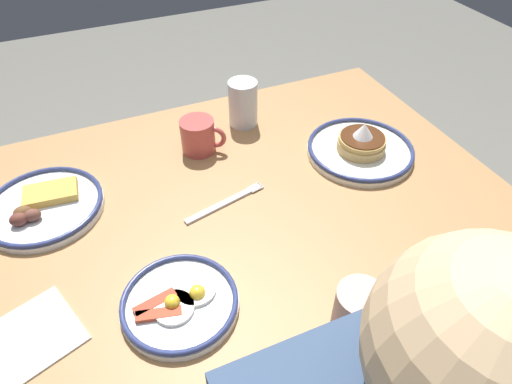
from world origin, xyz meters
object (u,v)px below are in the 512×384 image
(fork_near, at_px, (226,203))
(plate_far_companion, at_px, (361,148))
(plate_center_pancakes, at_px, (180,302))
(coffee_mug, at_px, (199,135))
(paper_napkin, at_px, (30,338))
(plate_near_main, at_px, (44,206))
(drinking_glass, at_px, (243,105))

(fork_near, bearing_deg, plate_far_companion, -174.51)
(plate_center_pancakes, xyz_separation_m, coffee_mug, (-0.18, -0.42, 0.03))
(plate_center_pancakes, bearing_deg, coffee_mug, -112.47)
(paper_napkin, height_order, fork_near, fork_near)
(plate_center_pancakes, relative_size, coffee_mug, 1.95)
(plate_far_companion, distance_m, coffee_mug, 0.40)
(plate_near_main, distance_m, plate_center_pancakes, 0.40)
(drinking_glass, relative_size, fork_near, 0.62)
(plate_far_companion, xyz_separation_m, drinking_glass, (0.21, -0.24, 0.04))
(coffee_mug, xyz_separation_m, drinking_glass, (-0.15, -0.07, 0.01))
(plate_center_pancakes, xyz_separation_m, drinking_glass, (-0.32, -0.49, 0.04))
(plate_near_main, distance_m, drinking_glass, 0.54)
(plate_center_pancakes, bearing_deg, plate_near_main, -60.31)
(plate_far_companion, relative_size, drinking_glass, 2.13)
(plate_center_pancakes, distance_m, drinking_glass, 0.59)
(coffee_mug, height_order, fork_near, coffee_mug)
(coffee_mug, distance_m, fork_near, 0.21)
(fork_near, bearing_deg, paper_napkin, 22.84)
(plate_far_companion, distance_m, paper_napkin, 0.81)
(plate_near_main, relative_size, plate_far_companion, 0.95)
(drinking_glass, bearing_deg, plate_near_main, 15.17)
(plate_near_main, bearing_deg, coffee_mug, -168.88)
(drinking_glass, bearing_deg, paper_napkin, 38.41)
(plate_far_companion, height_order, drinking_glass, drinking_glass)
(plate_near_main, bearing_deg, fork_near, 159.58)
(plate_near_main, height_order, plate_center_pancakes, plate_near_main)
(coffee_mug, bearing_deg, drinking_glass, -155.16)
(plate_near_main, relative_size, drinking_glass, 2.03)
(plate_far_companion, bearing_deg, fork_near, 5.49)
(plate_near_main, relative_size, coffee_mug, 2.35)
(plate_far_companion, bearing_deg, coffee_mug, -25.83)
(paper_napkin, relative_size, fork_near, 0.76)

